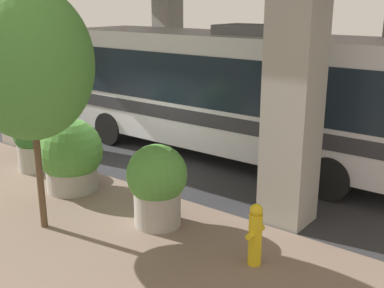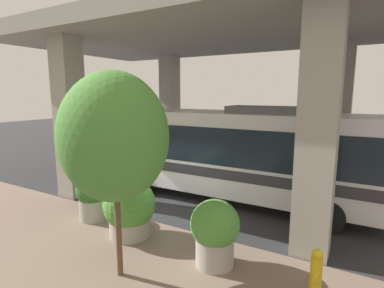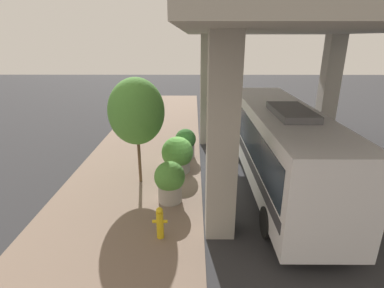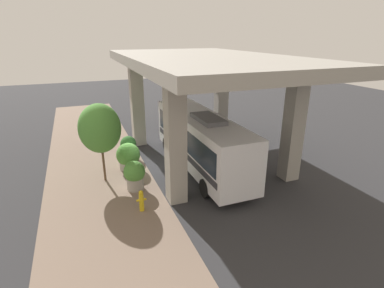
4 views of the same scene
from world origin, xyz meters
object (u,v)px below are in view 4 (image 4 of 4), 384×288
object	(u,v)px
bus	(201,139)
planter_middle	(135,175)
planter_front	(128,157)
fire_hydrant	(141,201)
street_tree_near	(100,128)
planter_back	(129,147)

from	to	relation	value
bus	planter_middle	xyz separation A→B (m)	(-4.42, -1.22, -1.11)
planter_front	planter_middle	bearing A→B (deg)	-93.12
fire_hydrant	street_tree_near	distance (m)	4.93
planter_middle	planter_back	size ratio (longest dim) A/B	1.06
bus	fire_hydrant	bearing A→B (deg)	-142.56
planter_back	street_tree_near	size ratio (longest dim) A/B	0.34
bus	planter_middle	bearing A→B (deg)	-164.62
planter_middle	planter_back	xyz separation A→B (m)	(0.49, 4.62, -0.07)
planter_middle	street_tree_near	xyz separation A→B (m)	(-1.44, 1.69, 2.32)
fire_hydrant	planter_middle	distance (m)	2.30
bus	planter_back	world-z (taller)	bus
planter_back	street_tree_near	bearing A→B (deg)	-123.32
planter_back	bus	bearing A→B (deg)	-40.90
planter_front	bus	bearing A→B (deg)	-20.19
planter_back	planter_front	bearing A→B (deg)	-100.41
bus	street_tree_near	world-z (taller)	street_tree_near
planter_front	planter_back	size ratio (longest dim) A/B	1.10
planter_middle	planter_back	bearing A→B (deg)	83.96
fire_hydrant	planter_back	world-z (taller)	planter_back
fire_hydrant	street_tree_near	size ratio (longest dim) A/B	0.24
planter_middle	street_tree_near	world-z (taller)	street_tree_near
planter_front	planter_back	world-z (taller)	planter_front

